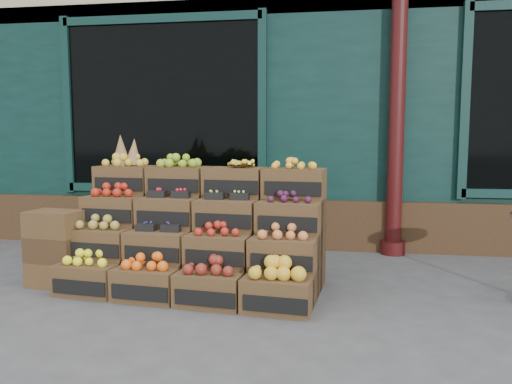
# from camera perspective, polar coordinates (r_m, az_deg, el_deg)

# --- Properties ---
(ground) EXTENTS (60.00, 60.00, 0.00)m
(ground) POSITION_cam_1_polar(r_m,az_deg,el_deg) (4.09, 1.29, -13.07)
(ground) COLOR #48484B
(ground) RESTS_ON ground
(shop_facade) EXTENTS (12.00, 6.24, 4.80)m
(shop_facade) POSITION_cam_1_polar(r_m,az_deg,el_deg) (9.01, 5.77, 12.91)
(shop_facade) COLOR black
(shop_facade) RESTS_ON ground
(crate_display) EXTENTS (2.31, 1.29, 1.38)m
(crate_display) POSITION_cam_1_polar(r_m,az_deg,el_deg) (4.57, -6.68, -5.46)
(crate_display) COLOR #4C351E
(crate_display) RESTS_ON ground
(spare_crates) EXTENTS (0.50, 0.37, 0.69)m
(spare_crates) POSITION_cam_1_polar(r_m,az_deg,el_deg) (4.92, -21.94, -6.00)
(spare_crates) COLOR #4C351E
(spare_crates) RESTS_ON ground
(shopkeeper) EXTENTS (0.82, 0.65, 1.98)m
(shopkeeper) POSITION_cam_1_polar(r_m,az_deg,el_deg) (6.92, -4.59, 3.27)
(shopkeeper) COLOR #1D6726
(shopkeeper) RESTS_ON ground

